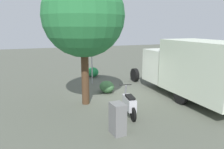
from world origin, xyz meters
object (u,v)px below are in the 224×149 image
(motorcycle, at_px, (129,104))
(box_truck_near, at_px, (191,67))
(bike_rack_hoop, at_px, (86,90))
(stop_sign, at_px, (91,52))
(street_tree, at_px, (84,16))
(utility_cabinet, at_px, (118,119))

(motorcycle, bearing_deg, box_truck_near, -67.85)
(motorcycle, height_order, bike_rack_hoop, motorcycle)
(stop_sign, xyz_separation_m, street_tree, (-3.70, 1.39, 2.08))
(stop_sign, relative_size, street_tree, 0.51)
(stop_sign, xyz_separation_m, bike_rack_hoop, (-1.36, 0.76, -2.06))
(motorcycle, xyz_separation_m, bike_rack_hoop, (4.41, 0.71, -0.52))
(street_tree, distance_m, bike_rack_hoop, 4.80)
(utility_cabinet, distance_m, bike_rack_hoop, 5.79)
(stop_sign, distance_m, street_tree, 4.46)
(stop_sign, relative_size, utility_cabinet, 2.76)
(box_truck_near, height_order, street_tree, street_tree)
(bike_rack_hoop, bearing_deg, motorcycle, -170.81)
(utility_cabinet, height_order, bike_rack_hoop, utility_cabinet)
(stop_sign, height_order, utility_cabinet, stop_sign)
(motorcycle, bearing_deg, stop_sign, 8.82)
(street_tree, bearing_deg, motorcycle, -147.16)
(motorcycle, bearing_deg, street_tree, 42.17)
(motorcycle, distance_m, street_tree, 4.39)
(street_tree, bearing_deg, bike_rack_hoop, -14.94)
(stop_sign, bearing_deg, motorcycle, 179.50)
(stop_sign, distance_m, bike_rack_hoop, 2.58)
(stop_sign, bearing_deg, bike_rack_hoop, 150.57)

